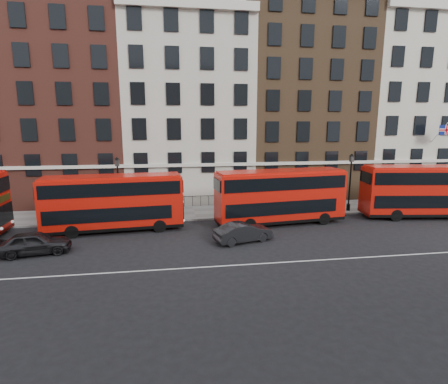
{
  "coord_description": "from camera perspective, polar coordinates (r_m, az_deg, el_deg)",
  "views": [
    {
      "loc": [
        -1.94,
        -20.89,
        8.17
      ],
      "look_at": [
        1.97,
        5.0,
        3.0
      ],
      "focal_mm": 28.0,
      "sensor_mm": 36.0,
      "label": 1
    }
  ],
  "objects": [
    {
      "name": "ground",
      "position": [
        22.52,
        -3.11,
        -10.12
      ],
      "size": [
        120.0,
        120.0,
        0.0
      ],
      "primitive_type": "plane",
      "color": "black",
      "rests_on": "ground"
    },
    {
      "name": "pavement",
      "position": [
        32.48,
        -4.91,
        -3.31
      ],
      "size": [
        80.0,
        5.0,
        0.15
      ],
      "primitive_type": "cube",
      "color": "gray",
      "rests_on": "ground"
    },
    {
      "name": "kerb",
      "position": [
        30.06,
        -4.59,
        -4.48
      ],
      "size": [
        80.0,
        0.3,
        0.16
      ],
      "primitive_type": "cube",
      "color": "gray",
      "rests_on": "ground"
    },
    {
      "name": "road_centre_line",
      "position": [
        20.67,
        -2.56,
        -12.11
      ],
      "size": [
        70.0,
        0.12,
        0.01
      ],
      "primitive_type": "cube",
      "color": "white",
      "rests_on": "ground"
    },
    {
      "name": "building_terrace",
      "position": [
        38.86,
        -6.37,
        14.15
      ],
      "size": [
        64.0,
        11.95,
        22.0
      ],
      "color": "#AEA996",
      "rests_on": "ground"
    },
    {
      "name": "bus_b",
      "position": [
        27.78,
        -17.62,
        -1.52
      ],
      "size": [
        10.47,
        3.33,
        4.33
      ],
      "rotation": [
        0.0,
        0.0,
        0.08
      ],
      "color": "#BD1309",
      "rests_on": "ground"
    },
    {
      "name": "bus_c",
      "position": [
        28.74,
        9.13,
        -0.58
      ],
      "size": [
        10.82,
        3.71,
        4.46
      ],
      "rotation": [
        0.0,
        0.0,
        0.11
      ],
      "color": "#BD1309",
      "rests_on": "ground"
    },
    {
      "name": "bus_d",
      "position": [
        35.05,
        30.15,
        0.26
      ],
      "size": [
        11.13,
        4.03,
        4.58
      ],
      "rotation": [
        0.0,
        0.0,
        -0.13
      ],
      "color": "#BD1309",
      "rests_on": "ground"
    },
    {
      "name": "car_rear",
      "position": [
        25.32,
        -28.53,
        -7.32
      ],
      "size": [
        4.53,
        2.41,
        1.47
      ],
      "primitive_type": "imported",
      "rotation": [
        0.0,
        0.0,
        1.74
      ],
      "color": "#232326",
      "rests_on": "ground"
    },
    {
      "name": "car_front",
      "position": [
        24.59,
        3.18,
        -6.58
      ],
      "size": [
        4.39,
        2.56,
        1.37
      ],
      "primitive_type": "imported",
      "rotation": [
        0.0,
        0.0,
        1.86
      ],
      "color": "#242427",
      "rests_on": "ground"
    },
    {
      "name": "lamp_post_left",
      "position": [
        30.25,
        -16.86,
        1.0
      ],
      "size": [
        0.44,
        0.44,
        5.33
      ],
      "color": "black",
      "rests_on": "pavement"
    },
    {
      "name": "lamp_post_right",
      "position": [
        34.19,
        19.91,
        1.93
      ],
      "size": [
        0.44,
        0.44,
        5.33
      ],
      "color": "black",
      "rests_on": "pavement"
    },
    {
      "name": "traffic_light",
      "position": [
        38.93,
        31.13,
        1.09
      ],
      "size": [
        0.25,
        0.45,
        3.27
      ],
      "color": "black",
      "rests_on": "pavement"
    },
    {
      "name": "iron_railings",
      "position": [
        34.48,
        -5.16,
        -1.48
      ],
      "size": [
        6.6,
        0.06,
        1.0
      ],
      "primitive_type": null,
      "color": "black",
      "rests_on": "pavement"
    }
  ]
}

